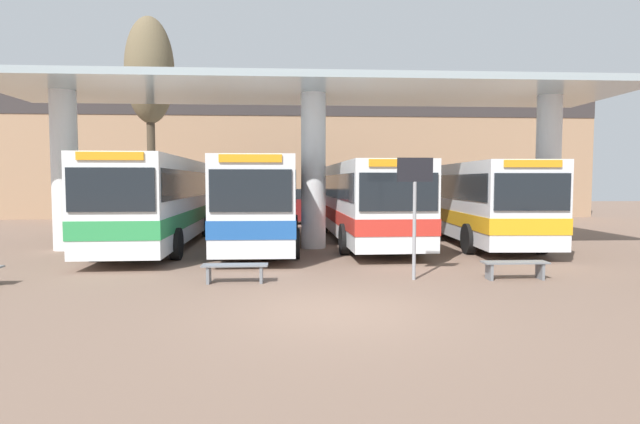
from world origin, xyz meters
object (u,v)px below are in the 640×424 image
object	(u,v)px
waiting_bench_near_pillar	(235,269)
info_sign_platform	(415,193)
transit_bus_center_bay	(262,199)
poplar_tree_behind_left	(150,74)
transit_bus_far_right_bay	(475,199)
transit_bus_left_bay	(161,198)
transit_bus_right_bay	(362,198)
waiting_bench_far_platform	(515,266)
parked_car_street	(291,207)

from	to	relation	value
waiting_bench_near_pillar	info_sign_platform	distance (m)	4.85
transit_bus_center_bay	poplar_tree_behind_left	world-z (taller)	poplar_tree_behind_left
transit_bus_far_right_bay	poplar_tree_behind_left	distance (m)	16.04
transit_bus_left_bay	transit_bus_far_right_bay	size ratio (longest dim) A/B	1.09
transit_bus_right_bay	waiting_bench_near_pillar	distance (m)	9.50
transit_bus_far_right_bay	waiting_bench_far_platform	xyz separation A→B (m)	(-1.80, -7.62, -1.43)
transit_bus_center_bay	transit_bus_right_bay	xyz separation A→B (m)	(4.06, 1.35, -0.04)
transit_bus_left_bay	waiting_bench_near_pillar	distance (m)	8.24
transit_bus_right_bay	transit_bus_far_right_bay	world-z (taller)	transit_bus_right_bay
transit_bus_left_bay	transit_bus_right_bay	xyz separation A→B (m)	(7.96, 1.07, -0.07)
transit_bus_left_bay	transit_bus_center_bay	size ratio (longest dim) A/B	1.08
waiting_bench_near_pillar	poplar_tree_behind_left	xyz separation A→B (m)	(-5.32, 12.35, 7.28)
waiting_bench_near_pillar	poplar_tree_behind_left	world-z (taller)	poplar_tree_behind_left
waiting_bench_near_pillar	poplar_tree_behind_left	bearing A→B (deg)	113.31
poplar_tree_behind_left	parked_car_street	world-z (taller)	poplar_tree_behind_left
transit_bus_center_bay	transit_bus_far_right_bay	xyz separation A→B (m)	(8.56, 0.65, -0.05)
poplar_tree_behind_left	parked_car_street	xyz separation A→B (m)	(6.71, 4.61, -6.63)
waiting_bench_near_pillar	transit_bus_center_bay	bearing A→B (deg)	87.58
info_sign_platform	parked_car_street	xyz separation A→B (m)	(-3.09, 16.85, -1.20)
waiting_bench_near_pillar	poplar_tree_behind_left	distance (m)	15.29
waiting_bench_far_platform	parked_car_street	size ratio (longest dim) A/B	0.37
transit_bus_left_bay	transit_bus_right_bay	world-z (taller)	transit_bus_left_bay
waiting_bench_far_platform	poplar_tree_behind_left	distance (m)	18.93
transit_bus_center_bay	waiting_bench_far_platform	xyz separation A→B (m)	(6.76, -6.97, -1.48)
transit_bus_far_right_bay	parked_car_street	distance (m)	11.98
transit_bus_far_right_bay	waiting_bench_near_pillar	distance (m)	11.77
transit_bus_left_bay	info_sign_platform	bearing A→B (deg)	136.91
transit_bus_left_bay	transit_bus_center_bay	xyz separation A→B (m)	(3.91, -0.28, -0.03)
transit_bus_right_bay	parked_car_street	bearing A→B (deg)	-72.70
transit_bus_left_bay	waiting_bench_far_platform	bearing A→B (deg)	144.13
transit_bus_far_right_bay	poplar_tree_behind_left	bearing A→B (deg)	-15.79
transit_bus_center_bay	waiting_bench_near_pillar	bearing A→B (deg)	87.82
transit_bus_far_right_bay	parked_car_street	world-z (taller)	transit_bus_far_right_bay
transit_bus_center_bay	transit_bus_right_bay	size ratio (longest dim) A/B	0.87
poplar_tree_behind_left	transit_bus_far_right_bay	bearing A→B (deg)	-18.45
parked_car_street	transit_bus_far_right_bay	bearing A→B (deg)	-51.79
transit_bus_right_bay	transit_bus_center_bay	bearing A→B (deg)	16.81
transit_bus_right_bay	waiting_bench_near_pillar	world-z (taller)	transit_bus_right_bay
transit_bus_right_bay	info_sign_platform	size ratio (longest dim) A/B	4.03
transit_bus_right_bay	info_sign_platform	xyz separation A→B (m)	(0.13, -8.21, 0.41)
parked_car_street	info_sign_platform	bearing A→B (deg)	-80.03
waiting_bench_near_pillar	poplar_tree_behind_left	size ratio (longest dim) A/B	0.16
waiting_bench_near_pillar	waiting_bench_far_platform	xyz separation A→B (m)	(7.05, -0.00, 0.00)
transit_bus_right_bay	poplar_tree_behind_left	size ratio (longest dim) A/B	1.21
transit_bus_far_right_bay	poplar_tree_behind_left	size ratio (longest dim) A/B	1.05
waiting_bench_far_platform	waiting_bench_near_pillar	bearing A→B (deg)	180.00
waiting_bench_far_platform	parked_car_street	world-z (taller)	parked_car_street
waiting_bench_near_pillar	parked_car_street	world-z (taller)	parked_car_street
waiting_bench_near_pillar	transit_bus_far_right_bay	bearing A→B (deg)	40.73
poplar_tree_behind_left	transit_bus_right_bay	bearing A→B (deg)	-22.61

